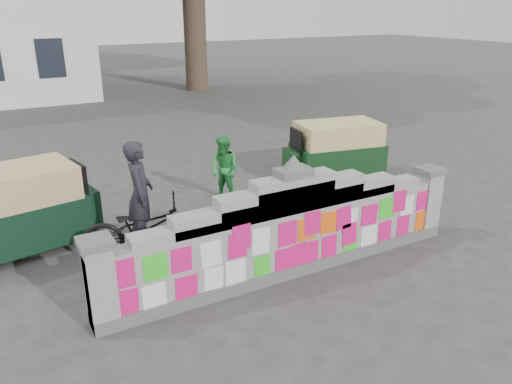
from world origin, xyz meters
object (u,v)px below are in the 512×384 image
cyclist_rider (141,208)px  rickshaw_right (335,149)px  rickshaw_left (17,209)px  cyclist_bike (143,228)px  pedestrian (225,169)px

cyclist_rider → rickshaw_right: cyclist_rider is taller
cyclist_rider → rickshaw_left: 2.27m
cyclist_bike → rickshaw_right: size_ratio=0.78×
cyclist_rider → pedestrian: (2.40, 1.73, -0.19)m
rickshaw_left → rickshaw_right: (7.34, 0.47, -0.05)m
cyclist_bike → pedestrian: pedestrian is taller
cyclist_rider → rickshaw_right: (5.51, 1.80, -0.18)m
rickshaw_left → cyclist_bike: bearing=-46.5°
cyclist_rider → rickshaw_left: cyclist_rider is taller
cyclist_rider → rickshaw_left: bearing=72.7°
cyclist_rider → pedestrian: bearing=-35.5°
cyclist_rider → pedestrian: size_ratio=1.26×
cyclist_bike → rickshaw_left: size_ratio=0.73×
pedestrian → rickshaw_left: bearing=-111.6°
cyclist_bike → rickshaw_left: bearing=72.7°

